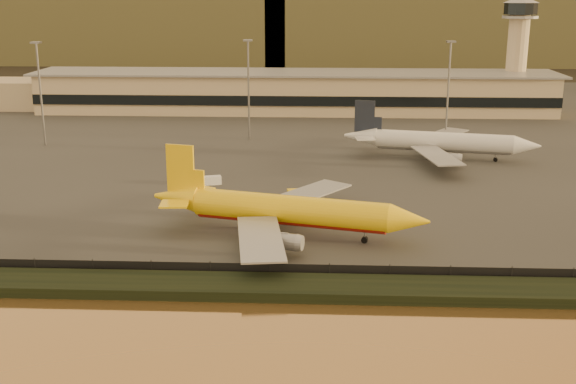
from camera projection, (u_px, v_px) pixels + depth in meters
The scene contains 12 objects.
ground at pixel (263, 247), 109.48m from camera, with size 900.00×900.00×0.00m, color black.
embankment at pixel (252, 287), 92.95m from camera, with size 320.00×7.00×1.40m, color black.
tarmac at pixel (290, 129), 200.80m from camera, with size 320.00×220.00×0.20m, color #2D2D2D.
perimeter_fence at pixel (255, 271), 96.63m from camera, with size 300.00×0.05×2.20m, color black.
terminal_building at pixel (249, 92), 229.17m from camera, with size 202.00×25.00×12.60m.
control_tower at pixel (518, 42), 226.37m from camera, with size 11.20×11.20×35.50m.
apron_light_masts at pixel (348, 82), 176.66m from camera, with size 152.20×12.20×25.40m.
distant_hills at pixel (274, 0), 428.84m from camera, with size 470.00×160.00×70.00m.
dhl_cargo_jet at pixel (285, 211), 113.12m from camera, with size 44.75×42.96×13.50m.
white_narrowbody_jet at pixel (440, 142), 164.81m from camera, with size 44.13×42.42×12.74m.
gse_vehicle_yellow at pixel (298, 194), 134.00m from camera, with size 3.84×1.73×1.73m, color yellow.
gse_vehicle_white at pixel (212, 180), 143.60m from camera, with size 3.70×1.66×1.66m, color silver.
Camera 1 is at (8.74, -102.83, 37.69)m, focal length 45.00 mm.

